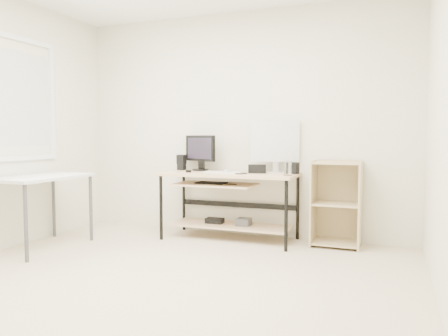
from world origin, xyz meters
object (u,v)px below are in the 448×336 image
at_px(desk, 227,192).
at_px(shelf_unit, 337,203).
at_px(black_monitor, 200,150).
at_px(audio_controller, 202,165).
at_px(white_imac, 275,143).
at_px(side_table, 41,184).

distance_m(desk, shelf_unit, 1.19).
height_order(black_monitor, audio_controller, black_monitor).
bearing_deg(desk, shelf_unit, 7.77).
bearing_deg(desk, black_monitor, 156.81).
distance_m(white_imac, audio_controller, 0.91).
relative_size(black_monitor, audio_controller, 3.15).
height_order(black_monitor, white_imac, white_imac).
xyz_separation_m(desk, side_table, (-1.65, -1.06, 0.13)).
xyz_separation_m(desk, shelf_unit, (1.18, 0.16, -0.09)).
bearing_deg(shelf_unit, white_imac, 176.26).
height_order(shelf_unit, black_monitor, black_monitor).
bearing_deg(side_table, desk, 32.65).
xyz_separation_m(side_table, white_imac, (2.14, 1.27, 0.41)).
bearing_deg(black_monitor, white_imac, 24.52).
bearing_deg(white_imac, desk, -179.98).
height_order(side_table, white_imac, white_imac).
xyz_separation_m(white_imac, audio_controller, (-0.86, -0.07, -0.27)).
xyz_separation_m(shelf_unit, black_monitor, (-1.59, 0.02, 0.54)).
height_order(desk, side_table, same).
relative_size(shelf_unit, white_imac, 1.55).
bearing_deg(white_imac, side_table, -172.34).
distance_m(side_table, white_imac, 2.52).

